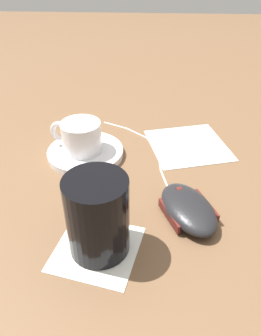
{
  "coord_description": "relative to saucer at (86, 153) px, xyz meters",
  "views": [
    {
      "loc": [
        0.42,
        0.01,
        0.35
      ],
      "look_at": [
        -0.02,
        -0.01,
        0.03
      ],
      "focal_mm": 35.0,
      "sensor_mm": 36.0,
      "label": 1
    }
  ],
  "objects": [
    {
      "name": "napkin_spare",
      "position": [
        -0.05,
        0.2,
        -0.01
      ],
      "size": [
        0.18,
        0.18,
        0.0
      ],
      "primitive_type": "cube",
      "rotation": [
        0.0,
        0.0,
        0.27
      ],
      "color": "white",
      "rests_on": "ground"
    },
    {
      "name": "ground_plane",
      "position": [
        0.1,
        0.11,
        -0.01
      ],
      "size": [
        3.0,
        3.0,
        0.0
      ],
      "primitive_type": "plane",
      "color": "brown"
    },
    {
      "name": "coffee_cup",
      "position": [
        0.0,
        -0.01,
        0.04
      ],
      "size": [
        0.07,
        0.1,
        0.06
      ],
      "color": "white",
      "rests_on": "saucer"
    },
    {
      "name": "napkin_under_glass",
      "position": [
        0.23,
        0.05,
        -0.01
      ],
      "size": [
        0.13,
        0.13,
        0.0
      ],
      "primitive_type": "cube",
      "rotation": [
        0.0,
        0.0,
        -0.22
      ],
      "color": "silver",
      "rests_on": "ground"
    },
    {
      "name": "saucer",
      "position": [
        0.0,
        0.0,
        0.0
      ],
      "size": [
        0.15,
        0.15,
        0.01
      ],
      "primitive_type": "cylinder",
      "color": "white",
      "rests_on": "ground"
    },
    {
      "name": "mouse_cable",
      "position": [
        -0.04,
        0.11,
        -0.01
      ],
      "size": [
        0.24,
        0.14,
        0.0
      ],
      "color": "white",
      "rests_on": "ground"
    },
    {
      "name": "drinking_glass",
      "position": [
        0.23,
        0.06,
        0.05
      ],
      "size": [
        0.08,
        0.08,
        0.11
      ],
      "primitive_type": "cylinder",
      "color": "black",
      "rests_on": "napkin_under_glass"
    },
    {
      "name": "computer_mouse",
      "position": [
        0.16,
        0.18,
        0.01
      ],
      "size": [
        0.14,
        0.11,
        0.03
      ],
      "color": "black",
      "rests_on": "ground"
    }
  ]
}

